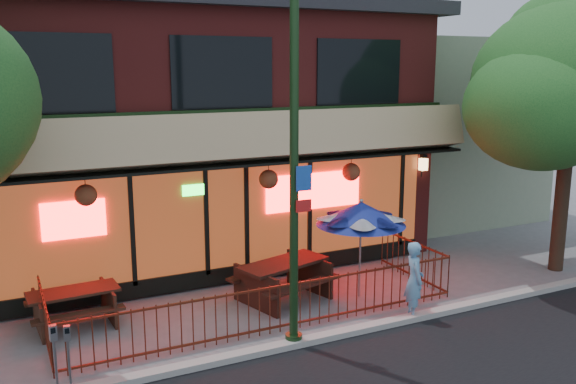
% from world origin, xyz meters
% --- Properties ---
extents(ground, '(80.00, 80.00, 0.00)m').
position_xyz_m(ground, '(0.00, 0.00, 0.00)').
color(ground, gray).
rests_on(ground, ground).
extents(curb, '(80.00, 0.25, 0.12)m').
position_xyz_m(curb, '(0.00, -0.50, 0.06)').
color(curb, '#999993').
rests_on(curb, ground).
extents(restaurant_building, '(12.96, 9.49, 8.05)m').
position_xyz_m(restaurant_building, '(0.00, 7.11, 4.13)').
color(restaurant_building, maroon).
rests_on(restaurant_building, ground).
extents(neighbor_building, '(6.00, 7.00, 6.00)m').
position_xyz_m(neighbor_building, '(9.00, 7.70, 3.00)').
color(neighbor_building, gray).
rests_on(neighbor_building, ground).
extents(patio_fence, '(8.44, 2.62, 1.00)m').
position_xyz_m(patio_fence, '(0.00, 0.50, 0.63)').
color(patio_fence, '#501D11').
rests_on(patio_fence, ground).
extents(street_light, '(0.43, 0.32, 7.00)m').
position_xyz_m(street_light, '(0.00, -0.40, 3.15)').
color(street_light, black).
rests_on(street_light, ground).
extents(street_tree_right, '(4.80, 4.80, 7.02)m').
position_xyz_m(street_tree_right, '(8.04, 0.59, 4.96)').
color(street_tree_right, '#37281B').
rests_on(street_tree_right, ground).
extents(picnic_table_left, '(1.82, 1.44, 0.75)m').
position_xyz_m(picnic_table_left, '(-3.60, 2.29, 0.49)').
color(picnic_table_left, '#3C2116').
rests_on(picnic_table_left, ground).
extents(picnic_table_right, '(2.41, 2.08, 0.88)m').
position_xyz_m(picnic_table_right, '(0.80, 1.72, 0.58)').
color(picnic_table_right, black).
rests_on(picnic_table_right, ground).
extents(patio_umbrella, '(2.00, 2.00, 2.28)m').
position_xyz_m(patio_umbrella, '(2.42, 1.12, 1.95)').
color(patio_umbrella, gray).
rests_on(patio_umbrella, ground).
extents(pedestrian, '(0.56, 0.69, 1.63)m').
position_xyz_m(pedestrian, '(2.81, -0.35, 0.81)').
color(pedestrian, '#659ECA').
rests_on(pedestrian, ground).
extents(parking_meter_near, '(0.11, 0.10, 1.18)m').
position_xyz_m(parking_meter_near, '(-4.00, -0.48, 0.80)').
color(parking_meter_near, gray).
rests_on(parking_meter_near, ground).
extents(parking_meter_far, '(0.12, 0.11, 1.23)m').
position_xyz_m(parking_meter_far, '(-4.20, -0.48, 0.83)').
color(parking_meter_far, gray).
rests_on(parking_meter_far, ground).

